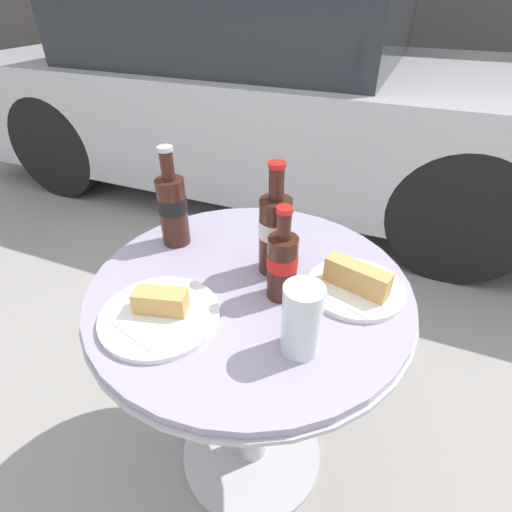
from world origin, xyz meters
TOP-DOWN VIEW (x-y plane):
  - ground_plane at (0.00, 0.00)m, footprint 30.00×30.00m
  - bistro_table at (0.00, 0.00)m, footprint 0.71×0.71m
  - cola_bottle_left at (0.08, -0.01)m, footprint 0.06×0.06m
  - cola_bottle_right at (-0.24, 0.08)m, footprint 0.07×0.07m
  - cola_bottle_center at (0.03, 0.07)m, footprint 0.07×0.07m
  - drinking_glass at (0.16, -0.14)m, footprint 0.07×0.07m
  - lunch_plate_near at (0.22, 0.06)m, footprint 0.21×0.21m
  - lunch_plate_far at (-0.12, -0.17)m, footprint 0.23×0.23m
  - parked_car at (-0.74, 2.03)m, footprint 3.91×1.76m

SIDE VIEW (x-z plane):
  - ground_plane at x=0.00m, z-range 0.00..0.00m
  - bistro_table at x=0.00m, z-range 0.16..0.84m
  - parked_car at x=-0.74m, z-range -0.04..1.29m
  - lunch_plate_far at x=-0.12m, z-range 0.66..0.72m
  - lunch_plate_near at x=0.22m, z-range 0.67..0.74m
  - drinking_glass at x=0.16m, z-range 0.68..0.81m
  - cola_bottle_left at x=0.08m, z-range 0.66..0.87m
  - cola_bottle_right at x=-0.24m, z-range 0.66..0.90m
  - cola_bottle_center at x=0.03m, z-range 0.65..0.91m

